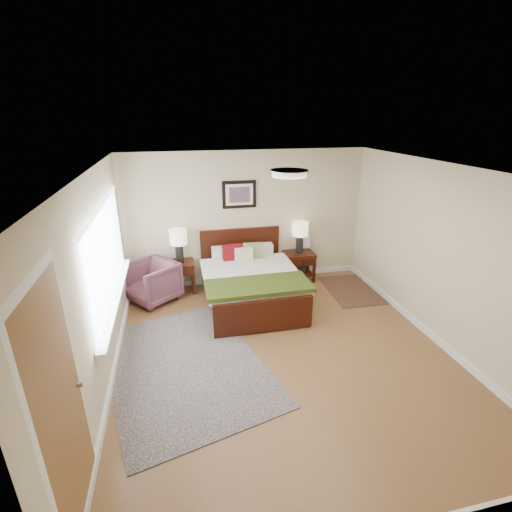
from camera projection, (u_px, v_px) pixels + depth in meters
name	position (u px, v px, depth m)	size (l,w,h in m)	color
floor	(284.00, 353.00, 5.13)	(5.00, 5.00, 0.00)	brown
back_wall	(247.00, 219.00, 6.95)	(4.50, 0.04, 2.50)	#C1B38C
front_wall	(399.00, 419.00, 2.41)	(4.50, 0.04, 2.50)	#C1B38C
left_wall	(97.00, 287.00, 4.22)	(0.04, 5.00, 2.50)	#C1B38C
right_wall	(441.00, 256.00, 5.14)	(0.04, 5.00, 2.50)	#C1B38C
ceiling	(289.00, 170.00, 4.23)	(4.50, 5.00, 0.02)	white
window	(109.00, 255.00, 4.82)	(0.11, 2.72, 1.32)	silver
door	(63.00, 413.00, 2.70)	(0.06, 1.00, 2.18)	silver
ceil_fixture	(289.00, 173.00, 4.24)	(0.44, 0.44, 0.08)	white
bed	(250.00, 277.00, 6.32)	(1.63, 1.96, 1.06)	#371208
wall_art	(239.00, 194.00, 6.73)	(0.62, 0.05, 0.50)	black
nightstand_left	(181.00, 269.00, 6.75)	(0.48, 0.43, 0.57)	#371208
nightstand_right	(299.00, 263.00, 7.26)	(0.57, 0.43, 0.57)	#371208
lamp_left	(178.00, 240.00, 6.57)	(0.30, 0.30, 0.61)	black
lamp_right	(300.00, 232.00, 7.04)	(0.30, 0.30, 0.61)	black
armchair	(152.00, 282.00, 6.46)	(0.76, 0.78, 0.71)	brown
rug_persian	(185.00, 365.00, 4.88)	(1.88, 2.66, 0.01)	#0D2243
rug_navy	(351.00, 290.00, 6.95)	(0.86, 1.29, 0.01)	black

